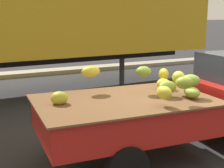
% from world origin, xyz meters
% --- Properties ---
extents(ground, '(220.00, 220.00, 0.00)m').
position_xyz_m(ground, '(0.00, 0.00, 0.00)').
color(ground, '#28282B').
extents(curb_strip, '(80.00, 0.80, 0.16)m').
position_xyz_m(curb_strip, '(0.00, 8.83, 0.08)').
color(curb_strip, gray).
rests_on(curb_strip, ground).
extents(pickup_truck, '(5.23, 2.15, 1.70)m').
position_xyz_m(pickup_truck, '(0.66, 0.01, 0.88)').
color(pickup_truck, '#B21E19').
rests_on(pickup_truck, ground).
extents(semi_trailer, '(12.12, 3.19, 3.95)m').
position_xyz_m(semi_trailer, '(-1.91, 5.38, 2.54)').
color(semi_trailer, gold).
rests_on(semi_trailer, ground).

